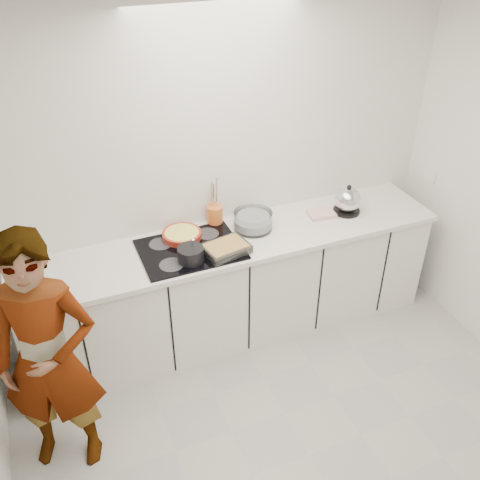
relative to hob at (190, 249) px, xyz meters
name	(u,v)px	position (x,y,z in m)	size (l,w,h in m)	color
floor	(309,455)	(0.35, -1.26, -0.92)	(3.60, 3.20, 0.00)	#A8A8A7
ceiling	(356,39)	(0.35, -1.26, 1.68)	(3.60, 3.20, 0.00)	white
wall_back	(218,174)	(0.35, 0.34, 0.38)	(3.60, 0.00, 2.60)	white
base_cabinets	(235,289)	(0.35, 0.02, -0.48)	(3.20, 0.58, 0.87)	white
countertop	(234,241)	(0.35, 0.02, -0.03)	(3.24, 0.64, 0.04)	white
hob	(190,249)	(0.00, 0.00, 0.00)	(0.72, 0.54, 0.01)	black
tart_dish	(182,235)	(-0.01, 0.16, 0.03)	(0.37, 0.37, 0.05)	#A02B1B
saucepan	(191,254)	(-0.04, -0.14, 0.06)	(0.22, 0.22, 0.17)	black
baking_dish	(226,248)	(0.22, -0.14, 0.04)	(0.35, 0.28, 0.06)	silver
mixing_bowl	(253,221)	(0.53, 0.10, 0.06)	(0.32, 0.32, 0.14)	silver
tea_towel	(321,214)	(1.11, 0.07, 0.01)	(0.21, 0.15, 0.03)	white
kettle	(348,201)	(1.33, 0.04, 0.10)	(0.23, 0.23, 0.24)	black
utensil_crock	(215,215)	(0.29, 0.28, 0.07)	(0.12, 0.12, 0.15)	orange
cook	(49,360)	(-1.06, -0.64, -0.08)	(0.61, 0.40, 1.67)	white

